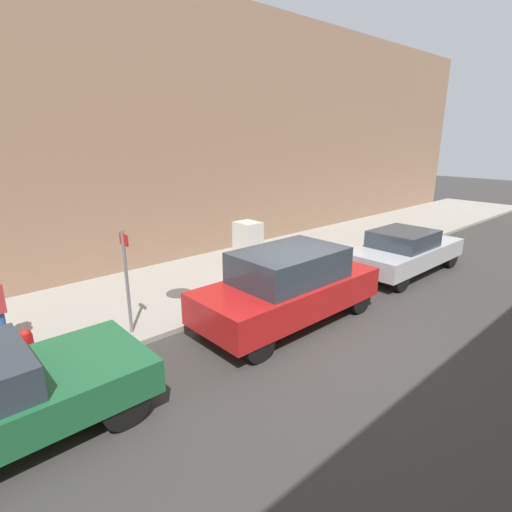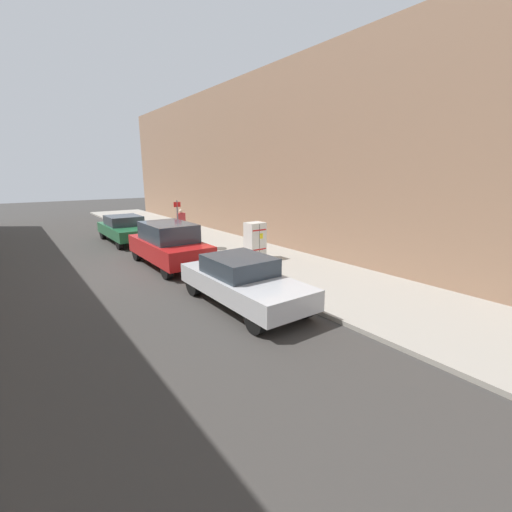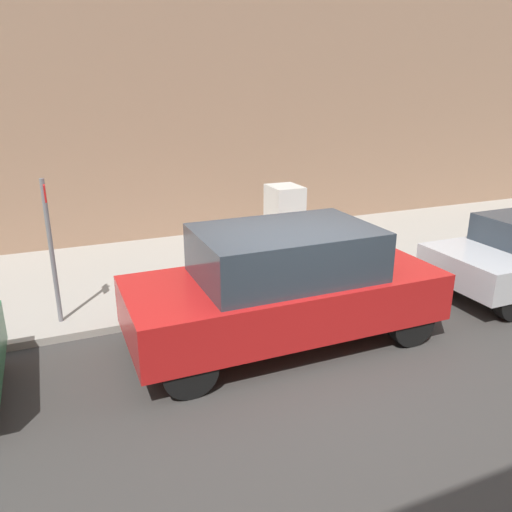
{
  "view_description": "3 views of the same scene",
  "coord_description": "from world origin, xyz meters",
  "views": [
    {
      "loc": [
        5.29,
        -6.3,
        4.15
      ],
      "look_at": [
        -1.64,
        -0.04,
        1.37
      ],
      "focal_mm": 28.0,
      "sensor_mm": 36.0,
      "label": 1
    },
    {
      "loc": [
        4.59,
        12.97,
        3.69
      ],
      "look_at": [
        -2.68,
        3.04,
        0.69
      ],
      "focal_mm": 24.0,
      "sensor_mm": 36.0,
      "label": 2
    },
    {
      "loc": [
        5.45,
        -2.99,
        3.61
      ],
      "look_at": [
        -2.13,
        0.2,
        0.82
      ],
      "focal_mm": 35.0,
      "sensor_mm": 36.0,
      "label": 3
    }
  ],
  "objects": [
    {
      "name": "building_facade_near",
      "position": [
        -7.19,
        0.0,
        4.31
      ],
      "size": [
        1.85,
        39.6,
        8.62
      ],
      "primitive_type": "cube",
      "color": "#937056",
      "rests_on": "ground"
    },
    {
      "name": "street_sign_post",
      "position": [
        -2.29,
        -3.06,
        1.39
      ],
      "size": [
        0.36,
        0.07,
        2.25
      ],
      "color": "slate",
      "rests_on": "sidewalk_slab"
    },
    {
      "name": "ground_plane",
      "position": [
        0.0,
        0.0,
        0.0
      ],
      "size": [
        80.0,
        80.0,
        0.0
      ],
      "primitive_type": "plane",
      "color": "#383533"
    },
    {
      "name": "parked_sedan_silver",
      "position": [
        -0.55,
        5.3,
        0.73
      ],
      "size": [
        1.8,
        4.45,
        1.4
      ],
      "color": "silver",
      "rests_on": "ground"
    },
    {
      "name": "manhole_cover",
      "position": [
        -3.52,
        -1.12,
        0.13
      ],
      "size": [
        0.7,
        0.7,
        0.02
      ],
      "primitive_type": "cylinder",
      "color": "#47443F",
      "rests_on": "sidewalk_slab"
    },
    {
      "name": "sidewalk_slab",
      "position": [
        -4.02,
        0.0,
        0.06
      ],
      "size": [
        4.48,
        44.0,
        0.12
      ],
      "primitive_type": "cube",
      "color": "#9E998E",
      "rests_on": "ground"
    },
    {
      "name": "parked_suv_red",
      "position": [
        -0.55,
        -0.02,
        0.9
      ],
      "size": [
        1.87,
        4.54,
        1.75
      ],
      "color": "red",
      "rests_on": "ground"
    },
    {
      "name": "discarded_refrigerator",
      "position": [
        -3.73,
        1.52,
        0.9
      ],
      "size": [
        0.75,
        0.64,
        1.56
      ],
      "color": "silver",
      "rests_on": "sidewalk_slab"
    },
    {
      "name": "fire_hydrant",
      "position": [
        -2.31,
        -5.04,
        0.49
      ],
      "size": [
        0.22,
        0.22,
        0.72
      ],
      "color": "red",
      "rests_on": "sidewalk_slab"
    }
  ]
}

